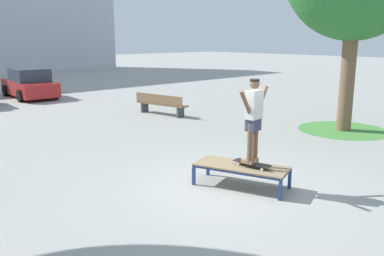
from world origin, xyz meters
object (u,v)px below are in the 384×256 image
object	(u,v)px
skate_box	(241,167)
skateboard	(252,163)
skater	(253,115)
car_red	(30,84)
park_bench	(161,104)

from	to	relation	value
skate_box	skateboard	size ratio (longest dim) A/B	2.50
skater	skate_box	bearing A→B (deg)	110.07
skateboard	car_red	world-z (taller)	car_red
skateboard	car_red	distance (m)	16.14
skate_box	park_bench	xyz separation A→B (m)	(3.80, 7.47, 0.03)
skateboard	skater	xyz separation A→B (m)	(-0.00, 0.00, 0.99)
skateboard	skate_box	bearing A→B (deg)	109.97
skater	car_red	xyz separation A→B (m)	(1.75, 16.04, -0.84)
skateboard	skater	bearing A→B (deg)	97.45
park_bench	skateboard	bearing A→B (deg)	-115.84
car_red	skateboard	bearing A→B (deg)	-96.22
skateboard	park_bench	xyz separation A→B (m)	(3.72, 7.68, -0.09)
car_red	park_bench	size ratio (longest dim) A/B	1.77
skate_box	car_red	distance (m)	15.94
skater	car_red	distance (m)	16.16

